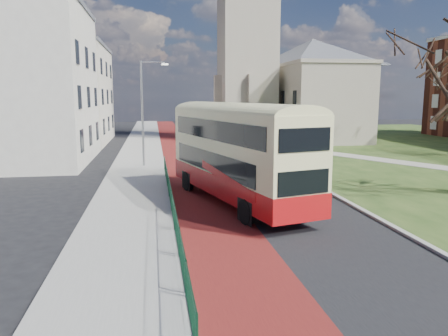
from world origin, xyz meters
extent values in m
plane|color=black|center=(0.00, 0.00, 0.00)|extent=(160.00, 160.00, 0.00)
cube|color=black|center=(1.50, 20.00, 0.01)|extent=(9.00, 120.00, 0.01)
cube|color=#591414|center=(-1.20, 20.00, 0.01)|extent=(3.40, 120.00, 0.01)
cube|color=gray|center=(-5.00, 20.00, 0.06)|extent=(4.00, 120.00, 0.12)
cube|color=#999993|center=(-3.00, 20.00, 0.07)|extent=(0.25, 120.00, 0.13)
cube|color=#999993|center=(6.10, 22.00, 0.07)|extent=(0.25, 80.00, 0.13)
cylinder|color=#0D3C24|center=(-2.95, 4.00, 1.10)|extent=(0.04, 24.00, 0.04)
cylinder|color=#0D3C24|center=(-2.95, 4.00, 0.15)|extent=(0.04, 24.00, 0.04)
cube|color=gray|center=(8.00, 38.00, 12.00)|extent=(6.50, 6.50, 24.00)
cube|color=gray|center=(16.50, 38.00, 4.50)|extent=(9.00, 18.00, 9.00)
pyramid|color=#565960|center=(16.50, 38.00, 12.60)|extent=(9.00, 18.00, 3.60)
cube|color=beige|center=(-14.00, 22.00, 6.25)|extent=(10.00, 14.00, 12.50)
cube|color=#565960|center=(-14.00, 22.00, 12.75)|extent=(10.30, 14.30, 0.50)
cube|color=beige|center=(-14.00, 38.00, 5.50)|extent=(10.00, 16.00, 11.00)
cube|color=#565960|center=(-14.00, 38.00, 11.25)|extent=(10.30, 16.30, 0.50)
cylinder|color=gray|center=(-4.50, 18.00, 4.12)|extent=(0.16, 0.16, 8.00)
cylinder|color=gray|center=(-3.60, 18.00, 8.02)|extent=(1.80, 0.10, 0.10)
cube|color=silver|center=(-2.70, 18.00, 7.87)|extent=(0.50, 0.18, 0.12)
cube|color=#A70F11|center=(0.47, 5.28, 1.10)|extent=(5.70, 12.12, 1.07)
cube|color=beige|center=(0.47, 5.28, 3.19)|extent=(5.66, 12.06, 3.12)
cube|color=black|center=(-0.92, 5.24, 2.22)|extent=(2.57, 9.38, 1.02)
cube|color=black|center=(1.69, 5.94, 2.22)|extent=(2.57, 9.38, 1.02)
cube|color=black|center=(-0.84, 4.93, 3.84)|extent=(2.81, 10.29, 0.97)
cube|color=black|center=(1.77, 5.62, 3.84)|extent=(2.81, 10.29, 0.97)
cube|color=black|center=(-1.06, 10.95, 2.22)|extent=(2.35, 0.70, 1.13)
cube|color=black|center=(-1.06, 10.95, 3.84)|extent=(2.35, 0.70, 0.97)
cube|color=orange|center=(-1.06, 10.95, 4.45)|extent=(1.88, 0.59, 0.32)
cylinder|color=black|center=(-1.78, 8.83, 0.56)|extent=(0.60, 1.16, 1.12)
cylinder|color=black|center=(0.63, 9.48, 0.56)|extent=(0.60, 1.16, 1.12)
cylinder|color=black|center=(0.18, 1.53, 0.56)|extent=(0.60, 1.16, 1.12)
cylinder|color=black|center=(2.59, 2.17, 0.56)|extent=(0.60, 1.16, 1.12)
camera|label=1|loc=(-3.73, -16.29, 5.49)|focal=35.00mm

